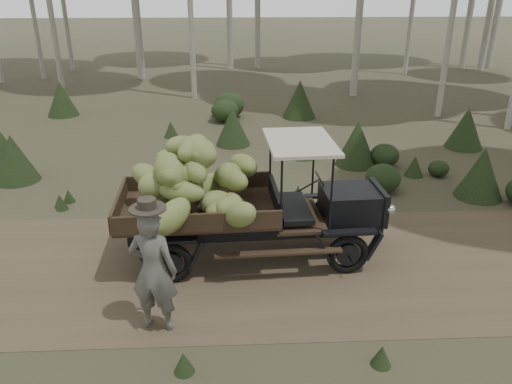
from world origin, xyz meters
TOP-DOWN VIEW (x-y plane):
  - ground at (0.00, 0.00)m, footprint 120.00×120.00m
  - dirt_track at (0.00, 0.00)m, footprint 70.00×4.00m
  - banana_truck at (1.68, 0.26)m, footprint 4.73×2.37m
  - farmer at (0.77, -1.53)m, footprint 0.75×0.58m
  - undergrowth at (-0.62, 1.12)m, footprint 20.53×23.96m

SIDE VIEW (x-z plane):
  - ground at x=0.00m, z-range 0.00..0.00m
  - dirt_track at x=0.00m, z-range 0.00..0.01m
  - undergrowth at x=-0.62m, z-range -0.15..1.25m
  - farmer at x=0.77m, z-range -0.05..1.94m
  - banana_truck at x=1.68m, z-range 0.20..2.52m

